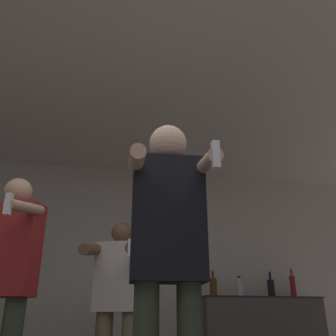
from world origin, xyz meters
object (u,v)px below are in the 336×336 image
Objects in this scene: person_woman_foreground at (168,251)px; person_spectator_back at (118,299)px; bottle_green_wine at (271,287)px; bottle_brown_liquor at (240,289)px; bottle_amber_bourbon at (213,286)px; person_man_side at (4,278)px; bottle_clear_vodka at (293,286)px.

person_woman_foreground is 1.14× the size of person_spectator_back.
person_woman_foreground is at bearing -125.76° from bottle_green_wine.
bottle_brown_liquor is 2.65m from person_woman_foreground.
bottle_amber_bourbon is 2.41m from person_man_side.
bottle_brown_liquor is 0.15× the size of person_spectator_back.
bottle_brown_liquor is at bearing -180.00° from bottle_green_wine.
person_woman_foreground reaches higher than bottle_green_wine.
person_man_side is at bearing 137.16° from person_woman_foreground.
bottle_green_wine is (0.70, 0.00, -0.00)m from bottle_amber_bourbon.
bottle_brown_liquor is 0.77× the size of bottle_green_wine.
bottle_brown_liquor is 0.78× the size of bottle_amber_bourbon.
person_spectator_back reaches higher than bottle_brown_liquor.
person_woman_foreground is at bearing -130.03° from bottle_clear_vodka.
bottle_green_wine is at bearing 0.00° from bottle_amber_bourbon.
person_man_side is (-2.65, -1.41, -0.09)m from bottle_green_wine.
bottle_amber_bourbon is 2.51m from person_woman_foreground.
person_woman_foreground is at bearing -84.32° from person_spectator_back.
bottle_brown_liquor is at bearing -0.00° from bottle_amber_bourbon.
bottle_green_wine is (0.39, 0.00, 0.02)m from bottle_brown_liquor.
bottle_clear_vodka is 3.25m from person_man_side.
person_man_side is at bearing -144.13° from bottle_amber_bourbon.
bottle_amber_bourbon is at bearing 35.87° from person_man_side.
bottle_brown_liquor is 0.32m from bottle_amber_bourbon.
person_woman_foreground is 1.34m from person_man_side.
person_spectator_back is at bearing 95.68° from person_woman_foreground.
bottle_clear_vodka is 1.16× the size of bottle_amber_bourbon.
bottle_green_wine is 0.17× the size of person_woman_foreground.
bottle_green_wine reaches higher than bottle_amber_bourbon.
bottle_clear_vodka is at bearing 0.00° from bottle_brown_liquor.
bottle_clear_vodka is at bearing 49.97° from person_woman_foreground.
bottle_amber_bourbon is (-0.98, 0.00, -0.02)m from bottle_clear_vodka.
person_woman_foreground is 1.53m from person_spectator_back.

